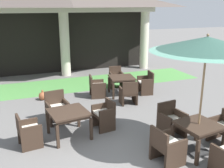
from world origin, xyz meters
TOP-DOWN VIEW (x-y plane):
  - ground_plane at (0.00, 0.00)m, footprint 60.00×60.00m
  - background_pavilion at (0.00, 8.52)m, footprint 10.00×3.16m
  - lawn_strip at (0.00, 6.71)m, footprint 11.80×2.28m
  - patio_table_near_foreground at (-1.28, 1.94)m, footprint 1.08×1.08m
  - patio_chair_near_foreground_west at (-2.34, 1.81)m, footprint 0.59×0.61m
  - patio_chair_near_foreground_east at (-0.23, 2.07)m, footprint 0.57×0.63m
  - patio_chair_near_foreground_north at (-1.41, 3.01)m, footprint 0.68×0.62m
  - patio_table_mid_left at (1.42, 0.05)m, footprint 1.00×1.00m
  - patio_umbrella_mid_left at (1.42, 0.05)m, footprint 2.49×2.49m
  - patio_chair_mid_left_east at (2.35, 0.16)m, footprint 0.62×0.65m
  - patio_chair_mid_left_north at (1.30, 0.98)m, footprint 0.69×0.65m
  - patio_chair_mid_left_west at (0.48, -0.07)m, footprint 0.66×0.68m
  - patio_table_mid_right at (1.41, 4.61)m, footprint 1.07×1.07m
  - patio_chair_mid_right_east at (2.40, 4.45)m, footprint 0.60×0.70m
  - patio_chair_mid_right_west at (0.42, 4.77)m, footprint 0.66×0.68m
  - patio_chair_mid_right_south at (1.25, 3.62)m, footprint 0.65×0.66m
  - patio_chair_mid_right_north at (1.57, 5.60)m, footprint 0.63×0.64m
  - terracotta_urn at (-1.58, 5.16)m, footprint 0.30×0.30m

SIDE VIEW (x-z plane):
  - ground_plane at x=0.00m, z-range 0.00..0.00m
  - lawn_strip at x=0.00m, z-range 0.00..0.01m
  - terracotta_urn at x=-1.58m, z-range -0.04..0.35m
  - patio_chair_mid_right_south at x=1.25m, z-range -0.05..0.83m
  - patio_chair_near_foreground_west at x=-2.34m, z-range -0.03..0.81m
  - patio_chair_mid_right_west at x=0.42m, z-range -0.03..0.81m
  - patio_chair_mid_left_east at x=2.35m, z-range -0.01..0.81m
  - patio_chair_mid_left_west at x=0.48m, z-range -0.03..0.84m
  - patio_chair_near_foreground_east at x=-0.23m, z-range 0.00..0.83m
  - patio_chair_mid_right_east at x=2.40m, z-range -0.03..0.86m
  - patio_chair_mid_right_north at x=1.57m, z-range -0.03..0.87m
  - patio_chair_mid_left_north at x=1.30m, z-range -0.03..0.89m
  - patio_chair_near_foreground_north at x=-1.41m, z-range -0.04..0.90m
  - patio_table_near_foreground at x=-1.28m, z-range 0.27..1.00m
  - patio_table_mid_right at x=1.41m, z-range 0.27..1.01m
  - patio_table_mid_left at x=1.42m, z-range 0.27..1.02m
  - patio_umbrella_mid_left at x=1.42m, z-range 1.17..4.02m
  - background_pavilion at x=0.00m, z-range 1.30..5.89m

